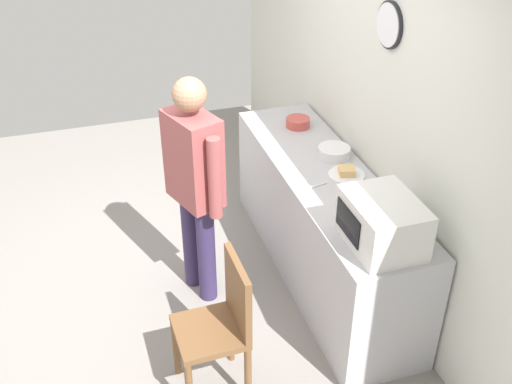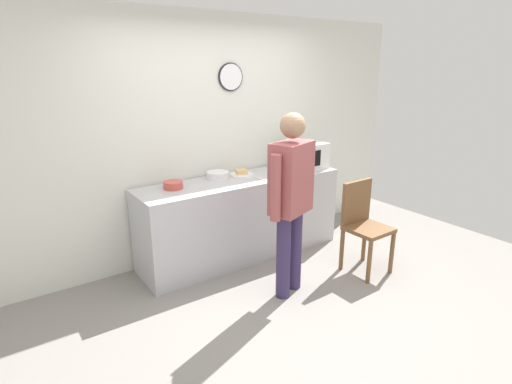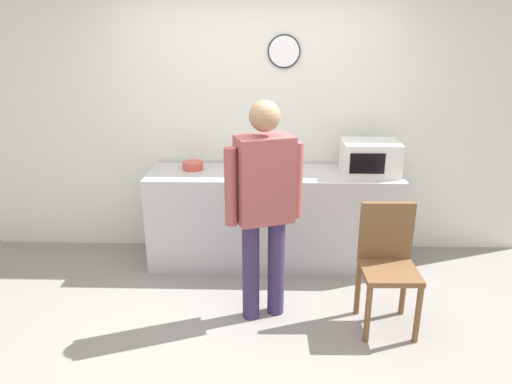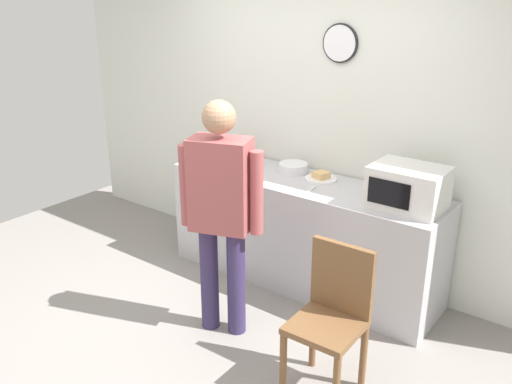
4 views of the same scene
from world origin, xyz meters
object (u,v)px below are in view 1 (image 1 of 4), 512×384
at_px(microwave, 383,223).
at_px(wooden_chair, 222,322).
at_px(cereal_bowl, 298,122).
at_px(fork_utensil, 271,144).
at_px(spoon_utensil, 316,186).
at_px(person_standing, 194,177).
at_px(sandwich_plate, 347,173).
at_px(salad_bowl, 334,152).

relative_size(microwave, wooden_chair, 0.53).
distance_m(cereal_bowl, fork_utensil, 0.39).
height_order(spoon_utensil, person_standing, person_standing).
distance_m(microwave, person_standing, 1.30).
bearing_deg(sandwich_plate, microwave, -10.41).
distance_m(sandwich_plate, salad_bowl, 0.29).
xyz_separation_m(cereal_bowl, person_standing, (0.68, -1.00, 0.05)).
bearing_deg(person_standing, fork_utensil, 122.70).
bearing_deg(microwave, spoon_utensil, -171.00).
xyz_separation_m(microwave, salad_bowl, (-1.06, 0.17, -0.11)).
bearing_deg(salad_bowl, wooden_chair, -47.69).
bearing_deg(fork_utensil, salad_bowl, 50.66).
bearing_deg(cereal_bowl, microwave, -3.44).
bearing_deg(spoon_utensil, sandwich_plate, 104.26).
distance_m(fork_utensil, spoon_utensil, 0.67).
height_order(microwave, salad_bowl, microwave).
xyz_separation_m(fork_utensil, spoon_utensil, (0.67, 0.10, 0.00)).
height_order(cereal_bowl, spoon_utensil, cereal_bowl).
bearing_deg(wooden_chair, person_standing, 175.70).
relative_size(microwave, salad_bowl, 2.09).
bearing_deg(cereal_bowl, person_standing, -55.95).
xyz_separation_m(sandwich_plate, cereal_bowl, (-0.84, -0.05, 0.02)).
xyz_separation_m(microwave, cereal_bowl, (-1.62, 0.10, -0.11)).
height_order(sandwich_plate, fork_utensil, sandwich_plate).
xyz_separation_m(sandwich_plate, wooden_chair, (0.76, -1.12, -0.39)).
bearing_deg(cereal_bowl, wooden_chair, -33.91).
distance_m(fork_utensil, wooden_chair, 1.60).
relative_size(fork_utensil, person_standing, 0.10).
xyz_separation_m(sandwich_plate, salad_bowl, (-0.29, 0.03, 0.02)).
relative_size(cereal_bowl, spoon_utensil, 1.13).
distance_m(person_standing, wooden_chair, 1.03).
distance_m(salad_bowl, person_standing, 1.09).
distance_m(salad_bowl, spoon_utensil, 0.45).
xyz_separation_m(cereal_bowl, fork_utensil, (0.23, -0.31, -0.03)).
xyz_separation_m(microwave, person_standing, (-0.94, -0.91, -0.06)).
relative_size(microwave, fork_utensil, 2.94).
distance_m(microwave, spoon_utensil, 0.74).
distance_m(microwave, sandwich_plate, 0.80).
xyz_separation_m(fork_utensil, person_standing, (0.44, -0.69, 0.09)).
relative_size(salad_bowl, cereal_bowl, 1.24).
height_order(salad_bowl, fork_utensil, salad_bowl).
height_order(microwave, wooden_chair, microwave).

